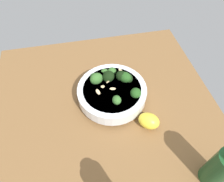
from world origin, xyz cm
name	(u,v)px	position (x,y,z in cm)	size (l,w,h in cm)	color
ground_plane	(105,112)	(0.00, 0.00, -1.79)	(70.13, 70.13, 3.58)	brown
bowl_of_broccoli	(112,91)	(-3.00, -3.81, 3.58)	(21.18, 21.18, 8.66)	white
lemon_wedge	(149,121)	(-11.24, 7.99, 2.24)	(6.13, 4.70, 4.48)	yellow
bottle_tall	(220,168)	(-21.67, 25.12, 6.71)	(5.51, 5.51, 14.48)	#194723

